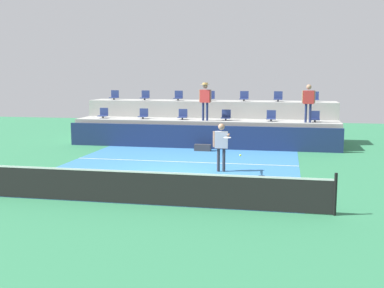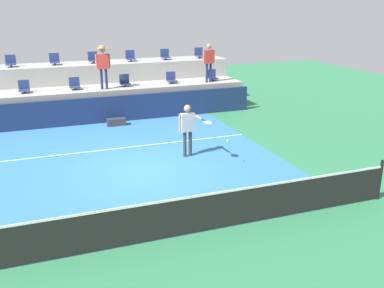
% 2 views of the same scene
% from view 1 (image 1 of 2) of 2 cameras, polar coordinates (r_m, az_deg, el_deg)
% --- Properties ---
extents(ground_plane, '(40.00, 40.00, 0.00)m').
position_cam_1_polar(ground_plane, '(16.67, -2.73, -3.64)').
color(ground_plane, '#2D754C').
extents(court_inner_paint, '(9.00, 10.00, 0.01)m').
position_cam_1_polar(court_inner_paint, '(17.63, -1.94, -2.98)').
color(court_inner_paint, teal).
rests_on(court_inner_paint, ground_plane).
extents(court_service_line, '(9.00, 0.06, 0.00)m').
position_cam_1_polar(court_service_line, '(18.97, -0.98, -2.16)').
color(court_service_line, white).
rests_on(court_service_line, ground_plane).
extents(tennis_net, '(10.48, 0.08, 1.07)m').
position_cam_1_polar(tennis_net, '(12.81, -7.09, -5.04)').
color(tennis_net, black).
rests_on(tennis_net, ground_plane).
extents(sponsor_backboard, '(13.00, 0.16, 1.10)m').
position_cam_1_polar(sponsor_backboard, '(22.37, 0.98, 0.84)').
color(sponsor_backboard, navy).
rests_on(sponsor_backboard, ground_plane).
extents(seating_tier_lower, '(13.00, 1.80, 1.25)m').
position_cam_1_polar(seating_tier_lower, '(23.63, 1.54, 1.42)').
color(seating_tier_lower, '#9E9E99').
rests_on(seating_tier_lower, ground_plane).
extents(seating_tier_upper, '(13.00, 1.80, 2.10)m').
position_cam_1_polar(seating_tier_upper, '(25.35, 2.24, 2.85)').
color(seating_tier_upper, '#9E9E99').
rests_on(seating_tier_upper, ground_plane).
extents(stadium_chair_lower_far_left, '(0.44, 0.40, 0.52)m').
position_cam_1_polar(stadium_chair_lower_far_left, '(24.93, -10.59, 3.58)').
color(stadium_chair_lower_far_left, '#2D2D33').
rests_on(stadium_chair_lower_far_left, seating_tier_lower).
extents(stadium_chair_lower_left, '(0.44, 0.40, 0.52)m').
position_cam_1_polar(stadium_chair_lower_left, '(24.21, -5.85, 3.54)').
color(stadium_chair_lower_left, '#2D2D33').
rests_on(stadium_chair_lower_left, seating_tier_lower).
extents(stadium_chair_lower_mid_left, '(0.44, 0.40, 0.52)m').
position_cam_1_polar(stadium_chair_lower_mid_left, '(23.70, -1.13, 3.48)').
color(stadium_chair_lower_mid_left, '#2D2D33').
rests_on(stadium_chair_lower_mid_left, seating_tier_lower).
extents(stadium_chair_lower_mid_right, '(0.44, 0.40, 0.52)m').
position_cam_1_polar(stadium_chair_lower_mid_right, '(23.33, 4.11, 3.38)').
color(stadium_chair_lower_mid_right, '#2D2D33').
rests_on(stadium_chair_lower_mid_right, seating_tier_lower).
extents(stadium_chair_lower_right, '(0.44, 0.40, 0.52)m').
position_cam_1_polar(stadium_chair_lower_right, '(23.16, 9.48, 3.26)').
color(stadium_chair_lower_right, '#2D2D33').
rests_on(stadium_chair_lower_right, seating_tier_lower).
extents(stadium_chair_lower_far_right, '(0.44, 0.40, 0.52)m').
position_cam_1_polar(stadium_chair_lower_far_right, '(23.18, 14.53, 3.11)').
color(stadium_chair_lower_far_right, '#2D2D33').
rests_on(stadium_chair_lower_far_right, seating_tier_lower).
extents(stadium_chair_upper_far_left, '(0.44, 0.40, 0.52)m').
position_cam_1_polar(stadium_chair_upper_far_left, '(26.57, -9.29, 5.73)').
color(stadium_chair_upper_far_left, '#2D2D33').
rests_on(stadium_chair_upper_far_left, seating_tier_upper).
extents(stadium_chair_upper_left, '(0.44, 0.40, 0.52)m').
position_cam_1_polar(stadium_chair_upper_left, '(26.01, -5.65, 5.74)').
color(stadium_chair_upper_left, '#2D2D33').
rests_on(stadium_chair_upper_left, seating_tier_upper).
extents(stadium_chair_upper_mid_left, '(0.44, 0.40, 0.52)m').
position_cam_1_polar(stadium_chair_upper_mid_left, '(25.53, -1.65, 5.73)').
color(stadium_chair_upper_mid_left, '#2D2D33').
rests_on(stadium_chair_upper_mid_left, seating_tier_upper).
extents(stadium_chair_upper_center, '(0.44, 0.40, 0.52)m').
position_cam_1_polar(stadium_chair_upper_center, '(25.20, 2.21, 5.70)').
color(stadium_chair_upper_center, '#2D2D33').
rests_on(stadium_chair_upper_center, seating_tier_upper).
extents(stadium_chair_upper_mid_right, '(0.44, 0.40, 0.52)m').
position_cam_1_polar(stadium_chair_upper_mid_right, '(24.98, 6.28, 5.63)').
color(stadium_chair_upper_mid_right, '#2D2D33').
rests_on(stadium_chair_upper_mid_right, seating_tier_upper).
extents(stadium_chair_upper_right, '(0.44, 0.40, 0.52)m').
position_cam_1_polar(stadium_chair_upper_right, '(24.89, 10.30, 5.54)').
color(stadium_chair_upper_right, '#2D2D33').
rests_on(stadium_chair_upper_right, seating_tier_upper).
extents(stadium_chair_upper_far_right, '(0.44, 0.40, 0.52)m').
position_cam_1_polar(stadium_chair_upper_far_right, '(24.92, 14.47, 5.41)').
color(stadium_chair_upper_far_right, '#2D2D33').
rests_on(stadium_chair_upper_far_right, seating_tier_upper).
extents(tennis_player, '(0.77, 1.19, 1.73)m').
position_cam_1_polar(tennis_player, '(16.93, 3.55, 0.20)').
color(tennis_player, '#2D2D33').
rests_on(tennis_player, ground_plane).
extents(spectator_with_hat, '(0.62, 0.47, 1.84)m').
position_cam_1_polar(spectator_with_hat, '(23.03, 1.59, 5.66)').
color(spectator_with_hat, navy).
rests_on(spectator_with_hat, seating_tier_lower).
extents(spectator_in_white, '(0.62, 0.26, 1.77)m').
position_cam_1_polar(spectator_in_white, '(22.73, 13.81, 5.22)').
color(spectator_in_white, navy).
rests_on(spectator_in_white, seating_tier_lower).
extents(tennis_ball, '(0.07, 0.07, 0.07)m').
position_cam_1_polar(tennis_ball, '(15.59, 5.83, -1.36)').
color(tennis_ball, '#CCE033').
extents(equipment_bag, '(0.76, 0.28, 0.30)m').
position_cam_1_polar(equipment_bag, '(21.75, 1.30, -0.44)').
color(equipment_bag, '#333338').
rests_on(equipment_bag, ground_plane).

